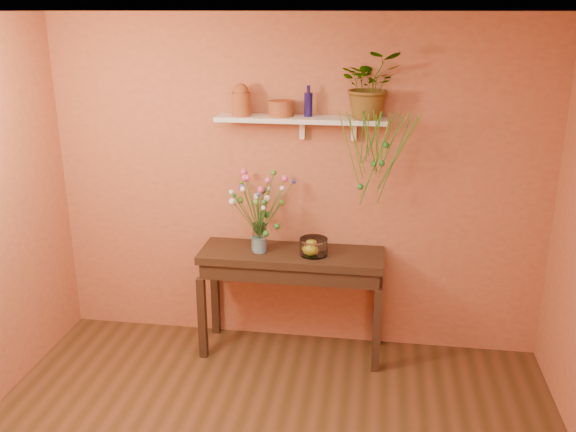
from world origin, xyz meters
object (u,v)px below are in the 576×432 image
sideboard (292,267)px  blue_bottle (308,104)px  terracotta_jug (241,100)px  spider_plant (370,85)px  glass_bowl (314,247)px  bouquet (259,198)px  glass_vase (260,240)px

sideboard → blue_bottle: (0.10, 0.15, 1.28)m
terracotta_jug → blue_bottle: size_ratio=1.05×
terracotta_jug → spider_plant: (0.97, 0.03, 0.13)m
terracotta_jug → glass_bowl: (0.58, -0.14, -1.11)m
glass_bowl → sideboard: bearing=170.5°
bouquet → glass_vase: bearing=-75.1°
terracotta_jug → spider_plant: size_ratio=0.49×
terracotta_jug → bouquet: terracotta_jug is taller
bouquet → glass_bowl: (0.43, -0.02, -0.38)m
spider_plant → glass_vase: 1.46m
glass_vase → blue_bottle: bearing=27.6°
spider_plant → bouquet: spider_plant is taller
terracotta_jug → glass_vase: bearing=-42.2°
sideboard → bouquet: (-0.26, -0.01, 0.57)m
bouquet → glass_bowl: 0.58m
terracotta_jug → glass_bowl: bearing=-13.3°
bouquet → glass_bowl: bearing=-2.6°
terracotta_jug → glass_vase: size_ratio=1.04×
sideboard → glass_bowl: size_ratio=6.59×
glass_bowl → terracotta_jug: bearing=166.7°
blue_bottle → spider_plant: 0.48m
spider_plant → glass_vase: spider_plant is taller
glass_vase → glass_bowl: glass_vase is taller
glass_bowl → blue_bottle: bearing=112.1°
sideboard → glass_bowl: glass_bowl is taller
sideboard → terracotta_jug: (-0.40, 0.11, 1.30)m
terracotta_jug → bouquet: bearing=-38.4°
terracotta_jug → spider_plant: bearing=1.9°
blue_bottle → spider_plant: spider_plant is taller
sideboard → bouquet: 0.62m
sideboard → blue_bottle: 1.29m
glass_vase → bouquet: size_ratio=0.46×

